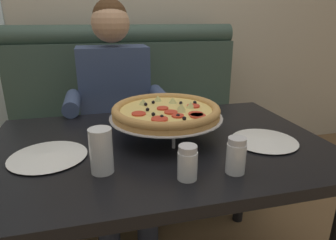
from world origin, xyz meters
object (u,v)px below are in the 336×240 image
at_px(dining_table, 159,163).
at_px(plate_near_right, 264,139).
at_px(pizza, 166,112).
at_px(shaker_pepper_flakes, 236,158).
at_px(shaker_oregano, 187,165).
at_px(drinking_glass, 101,154).
at_px(plate_near_left, 48,155).
at_px(diner_main, 116,104).
at_px(booth_bench, 132,136).

relative_size(dining_table, plate_near_right, 5.10).
height_order(pizza, plate_near_right, pizza).
distance_m(shaker_pepper_flakes, shaker_oregano, 0.15).
xyz_separation_m(dining_table, plate_near_right, (0.39, -0.09, 0.10)).
bearing_deg(drinking_glass, shaker_oregano, -23.07).
distance_m(shaker_pepper_flakes, drinking_glass, 0.41).
relative_size(shaker_pepper_flakes, shaker_oregano, 1.08).
bearing_deg(plate_near_right, plate_near_left, 175.70).
bearing_deg(diner_main, dining_table, -79.90).
distance_m(booth_bench, plate_near_right, 1.11).
relative_size(shaker_oregano, drinking_glass, 0.75).
height_order(pizza, drinking_glass, drinking_glass).
bearing_deg(plate_near_left, shaker_pepper_flakes, -23.36).
relative_size(booth_bench, dining_table, 1.27).
bearing_deg(shaker_oregano, drinking_glass, 156.93).
bearing_deg(drinking_glass, plate_near_left, 140.77).
relative_size(diner_main, pizza, 2.90).
bearing_deg(plate_near_right, dining_table, 166.52).
bearing_deg(pizza, shaker_oregano, -93.14).
relative_size(pizza, shaker_pepper_flakes, 3.86).
bearing_deg(shaker_pepper_flakes, plate_near_left, 156.64).
xyz_separation_m(booth_bench, plate_near_right, (0.39, -0.98, 0.34)).
height_order(diner_main, plate_near_left, diner_main).
bearing_deg(dining_table, diner_main, 100.10).
bearing_deg(dining_table, pizza, 51.25).
xyz_separation_m(diner_main, pizza, (0.15, -0.57, 0.12)).
bearing_deg(plate_near_left, drinking_glass, -39.23).
distance_m(diner_main, drinking_glass, 0.81).
xyz_separation_m(dining_table, shaker_pepper_flakes, (0.18, -0.28, 0.14)).
relative_size(diner_main, shaker_pepper_flakes, 11.18).
relative_size(dining_table, plate_near_left, 4.90).
distance_m(pizza, shaker_oregano, 0.34).
bearing_deg(shaker_oregano, shaker_pepper_flakes, -0.07).
bearing_deg(drinking_glass, plate_near_right, 7.91).
relative_size(booth_bench, plate_near_right, 6.47).
xyz_separation_m(plate_near_left, plate_near_right, (0.78, -0.06, 0.00)).
xyz_separation_m(pizza, drinking_glass, (-0.26, -0.23, -0.04)).
xyz_separation_m(shaker_oregano, plate_near_right, (0.37, 0.19, -0.03)).
bearing_deg(plate_near_left, shaker_oregano, -30.58).
distance_m(diner_main, shaker_pepper_flakes, 0.95).
height_order(shaker_oregano, plate_near_right, shaker_oregano).
distance_m(shaker_pepper_flakes, plate_near_left, 0.62).
bearing_deg(dining_table, drinking_glass, -140.65).
bearing_deg(plate_near_right, shaker_oregano, -153.15).
relative_size(diner_main, plate_near_right, 5.13).
height_order(shaker_pepper_flakes, plate_near_left, shaker_pepper_flakes).
height_order(booth_bench, plate_near_left, booth_bench).
bearing_deg(shaker_oregano, plate_near_left, 149.42).
bearing_deg(drinking_glass, booth_bench, 78.47).
bearing_deg(plate_near_right, pizza, 157.64).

